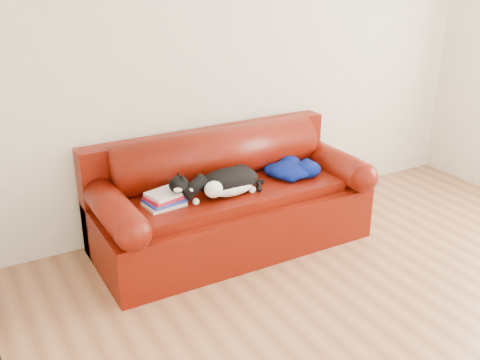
% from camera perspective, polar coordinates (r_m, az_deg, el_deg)
% --- Properties ---
extents(ground, '(4.50, 4.50, 0.00)m').
position_cam_1_polar(ground, '(3.75, 16.89, -14.27)').
color(ground, brown).
rests_on(ground, ground).
extents(room_shell, '(4.52, 4.02, 2.61)m').
position_cam_1_polar(room_shell, '(3.19, 21.68, 11.62)').
color(room_shell, beige).
rests_on(room_shell, ground).
extents(sofa_base, '(2.10, 0.90, 0.50)m').
position_cam_1_polar(sofa_base, '(4.39, -0.93, -3.78)').
color(sofa_base, '#380B02').
rests_on(sofa_base, ground).
extents(sofa_back, '(2.10, 1.01, 0.88)m').
position_cam_1_polar(sofa_back, '(4.47, -2.44, 0.93)').
color(sofa_back, '#380B02').
rests_on(sofa_back, ground).
extents(book_stack, '(0.29, 0.24, 0.10)m').
position_cam_1_polar(book_stack, '(3.99, -7.65, -1.91)').
color(book_stack, beige).
rests_on(book_stack, sofa_base).
extents(cat, '(0.70, 0.40, 0.25)m').
position_cam_1_polar(cat, '(4.10, -1.16, -0.26)').
color(cat, black).
rests_on(cat, sofa_base).
extents(blanket, '(0.45, 0.41, 0.14)m').
position_cam_1_polar(blanket, '(4.48, 5.25, 1.13)').
color(blanket, '#04024A').
rests_on(blanket, sofa_base).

